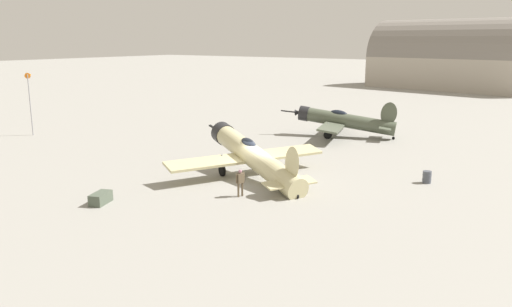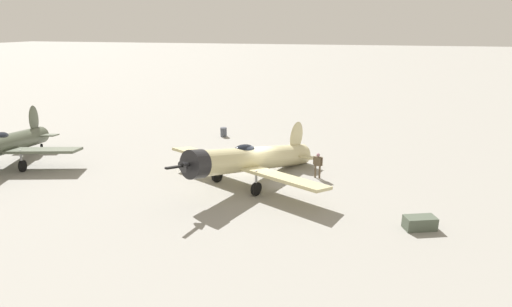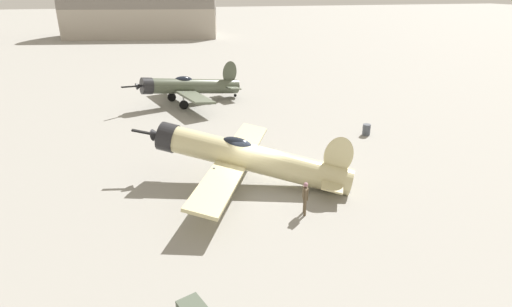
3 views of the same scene
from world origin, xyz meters
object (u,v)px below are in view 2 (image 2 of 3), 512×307
at_px(ground_crew_mechanic, 318,163).
at_px(equipment_crate, 420,223).
at_px(fuel_drum, 224,132).
at_px(airplane_mid_apron, 5,144).
at_px(airplane_foreground, 251,159).

relative_size(ground_crew_mechanic, equipment_crate, 1.00).
bearing_deg(fuel_drum, airplane_mid_apron, 44.42).
bearing_deg(fuel_drum, airplane_foreground, 117.73).
height_order(airplane_foreground, fuel_drum, airplane_foreground).
relative_size(airplane_mid_apron, ground_crew_mechanic, 6.43).
xyz_separation_m(airplane_foreground, airplane_mid_apron, (17.44, 1.42, 0.08)).
relative_size(airplane_foreground, ground_crew_mechanic, 6.85).
bearing_deg(airplane_foreground, fuel_drum, -126.30).
bearing_deg(ground_crew_mechanic, equipment_crate, -121.41).
bearing_deg(airplane_foreground, airplane_mid_apron, -59.39).
bearing_deg(equipment_crate, airplane_mid_apron, -5.38).
bearing_deg(airplane_foreground, equipment_crate, 93.75).
distance_m(airplane_foreground, airplane_mid_apron, 17.50).
relative_size(equipment_crate, fuel_drum, 2.08).
bearing_deg(airplane_mid_apron, equipment_crate, 68.48).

